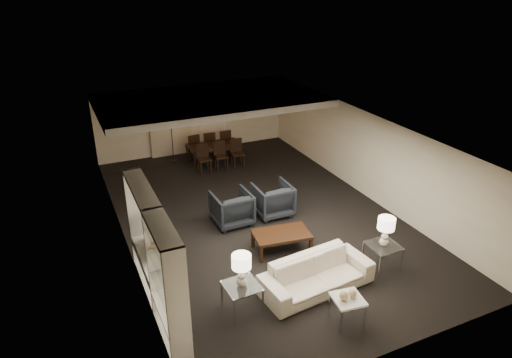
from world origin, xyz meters
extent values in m
plane|color=black|center=(0.00, 0.00, 0.00)|extent=(11.00, 11.00, 0.00)
cube|color=silver|center=(0.00, 0.00, 2.50)|extent=(7.00, 11.00, 0.02)
cube|color=beige|center=(0.00, 5.50, 1.25)|extent=(7.00, 0.02, 2.50)
cube|color=beige|center=(0.00, -5.50, 1.25)|extent=(7.00, 0.02, 2.50)
cube|color=beige|center=(-3.50, 0.00, 1.25)|extent=(0.02, 11.00, 2.50)
cube|color=beige|center=(3.50, 0.00, 1.25)|extent=(0.02, 11.00, 2.50)
cube|color=silver|center=(0.00, 3.50, 2.40)|extent=(7.00, 4.00, 0.20)
cube|color=beige|center=(-0.90, 5.42, 1.20)|extent=(1.50, 0.12, 2.40)
cube|color=silver|center=(0.70, 5.47, 1.05)|extent=(0.90, 0.05, 2.10)
cube|color=#142D38|center=(2.10, 5.46, 1.55)|extent=(0.95, 0.04, 0.65)
cylinder|color=#D8591E|center=(0.30, 3.50, 1.92)|extent=(0.52, 0.52, 0.24)
imported|color=beige|center=(-0.16, -3.42, 0.35)|extent=(2.51, 1.19, 0.71)
imported|color=black|center=(-0.76, -0.12, 0.45)|extent=(0.98, 1.01, 0.90)
imported|color=black|center=(0.44, -0.12, 0.45)|extent=(0.97, 1.00, 0.90)
sphere|color=tan|center=(-0.26, -4.52, 0.64)|extent=(0.18, 0.18, 0.18)
sphere|color=tan|center=(-0.06, -4.52, 0.63)|extent=(0.16, 0.16, 0.16)
imported|color=black|center=(-3.28, -1.69, 1.07)|extent=(1.13, 0.15, 0.65)
imported|color=#224C96|center=(-3.31, -3.67, 1.15)|extent=(0.18, 0.18, 0.18)
imported|color=#C48541|center=(-3.31, -2.90, 1.65)|extent=(0.17, 0.17, 0.18)
cube|color=black|center=(-2.85, -1.37, 0.55)|extent=(0.14, 0.14, 1.10)
imported|color=black|center=(0.28, 4.08, 0.32)|extent=(1.85, 1.10, 0.63)
camera|label=1|loc=(-4.56, -10.02, 6.15)|focal=32.00mm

